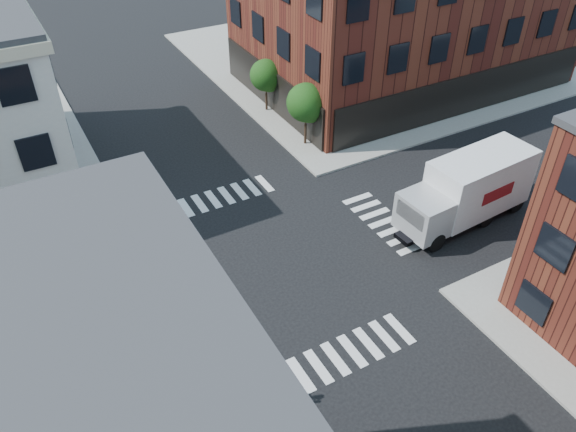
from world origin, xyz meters
The scene contains 8 objects.
ground centered at (0.00, 0.00, 0.00)m, with size 120.00×120.00×0.00m, color black.
sidewalk_ne centered at (21.00, 21.00, 0.07)m, with size 30.00×30.00×0.15m, color gray.
building_ne centered at (20.50, 16.00, 6.00)m, with size 25.00×16.00×12.00m, color #3E140F.
tree_near centered at (7.56, 9.98, 3.16)m, with size 2.69×2.69×4.49m.
tree_far centered at (7.56, 15.98, 2.87)m, with size 2.43×2.43×4.07m.
signal_pole centered at (-6.72, -6.68, 2.86)m, with size 1.29×1.24×4.60m.
box_truck centered at (11.31, -1.97, 2.09)m, with size 9.04×3.25×4.02m.
traffic_cone centered at (-4.18, -5.70, 0.30)m, with size 0.41×0.41×0.62m.
Camera 1 is at (-10.56, -20.00, 20.41)m, focal length 35.00 mm.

